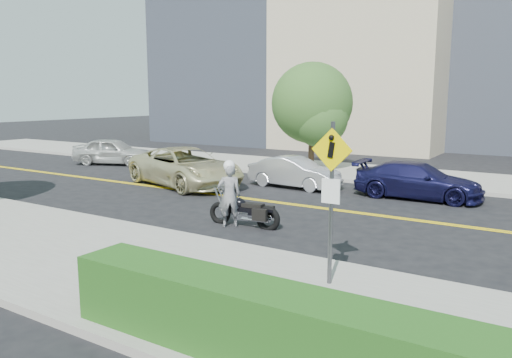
{
  "coord_description": "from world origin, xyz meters",
  "views": [
    {
      "loc": [
        7.76,
        -14.51,
        3.59
      ],
      "look_at": [
        0.1,
        -2.35,
        1.2
      ],
      "focal_mm": 35.0,
      "sensor_mm": 36.0,
      "label": 1
    }
  ],
  "objects_px": {
    "motorcyclist": "(229,194)",
    "suv": "(185,167)",
    "motorcycle": "(244,204)",
    "parked_car_blue": "(418,181)",
    "parked_car_silver": "(294,172)",
    "parked_car_white": "(113,151)",
    "pedestrian_sign": "(331,188)"
  },
  "relations": [
    {
      "from": "motorcyclist",
      "to": "motorcycle",
      "type": "bearing_deg",
      "value": 174.93
    },
    {
      "from": "motorcycle",
      "to": "parked_car_white",
      "type": "distance_m",
      "value": 14.77
    },
    {
      "from": "motorcyclist",
      "to": "motorcycle",
      "type": "height_order",
      "value": "motorcyclist"
    },
    {
      "from": "motorcycle",
      "to": "parked_car_silver",
      "type": "height_order",
      "value": "motorcycle"
    },
    {
      "from": "suv",
      "to": "motorcyclist",
      "type": "bearing_deg",
      "value": -112.54
    },
    {
      "from": "parked_car_blue",
      "to": "motorcyclist",
      "type": "bearing_deg",
      "value": 151.43
    },
    {
      "from": "parked_car_white",
      "to": "suv",
      "type": "bearing_deg",
      "value": -132.34
    },
    {
      "from": "parked_car_blue",
      "to": "pedestrian_sign",
      "type": "bearing_deg",
      "value": -176.57
    },
    {
      "from": "parked_car_white",
      "to": "parked_car_silver",
      "type": "height_order",
      "value": "parked_car_white"
    },
    {
      "from": "motorcyclist",
      "to": "parked_car_white",
      "type": "relative_size",
      "value": 0.45
    },
    {
      "from": "pedestrian_sign",
      "to": "parked_car_white",
      "type": "distance_m",
      "value": 19.75
    },
    {
      "from": "parked_car_white",
      "to": "parked_car_silver",
      "type": "xyz_separation_m",
      "value": [
        11.37,
        -0.89,
        -0.09
      ]
    },
    {
      "from": "motorcycle",
      "to": "suv",
      "type": "height_order",
      "value": "suv"
    },
    {
      "from": "pedestrian_sign",
      "to": "parked_car_silver",
      "type": "xyz_separation_m",
      "value": [
        -5.58,
        9.15,
        -1.35
      ]
    },
    {
      "from": "motorcyclist",
      "to": "parked_car_white",
      "type": "bearing_deg",
      "value": -67.48
    },
    {
      "from": "motorcyclist",
      "to": "parked_car_silver",
      "type": "xyz_separation_m",
      "value": [
        -1.31,
        6.3,
        -0.32
      ]
    },
    {
      "from": "suv",
      "to": "parked_car_white",
      "type": "distance_m",
      "value": 8.0
    },
    {
      "from": "pedestrian_sign",
      "to": "parked_car_blue",
      "type": "xyz_separation_m",
      "value": [
        -0.87,
        9.59,
        -1.32
      ]
    },
    {
      "from": "motorcyclist",
      "to": "pedestrian_sign",
      "type": "bearing_deg",
      "value": 108.37
    },
    {
      "from": "pedestrian_sign",
      "to": "parked_car_blue",
      "type": "bearing_deg",
      "value": 95.17
    },
    {
      "from": "motorcyclist",
      "to": "suv",
      "type": "relative_size",
      "value": 0.34
    },
    {
      "from": "suv",
      "to": "parked_car_blue",
      "type": "distance_m",
      "value": 8.97
    },
    {
      "from": "motorcycle",
      "to": "parked_car_blue",
      "type": "distance_m",
      "value": 7.2
    },
    {
      "from": "motorcycle",
      "to": "parked_car_silver",
      "type": "xyz_separation_m",
      "value": [
        -1.65,
        6.08,
        -0.03
      ]
    },
    {
      "from": "motorcyclist",
      "to": "parked_car_white",
      "type": "distance_m",
      "value": 14.58
    },
    {
      "from": "parked_car_silver",
      "to": "motorcycle",
      "type": "bearing_deg",
      "value": -161.29
    },
    {
      "from": "motorcycle",
      "to": "parked_car_white",
      "type": "xyz_separation_m",
      "value": [
        -13.02,
        6.98,
        0.06
      ]
    },
    {
      "from": "parked_car_silver",
      "to": "parked_car_blue",
      "type": "height_order",
      "value": "parked_car_blue"
    },
    {
      "from": "motorcycle",
      "to": "parked_car_blue",
      "type": "relative_size",
      "value": 0.48
    },
    {
      "from": "pedestrian_sign",
      "to": "parked_car_silver",
      "type": "relative_size",
      "value": 0.81
    },
    {
      "from": "pedestrian_sign",
      "to": "parked_car_white",
      "type": "xyz_separation_m",
      "value": [
        -16.95,
        10.05,
        -1.25
      ]
    },
    {
      "from": "motorcyclist",
      "to": "motorcycle",
      "type": "relative_size",
      "value": 0.88
    }
  ]
}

